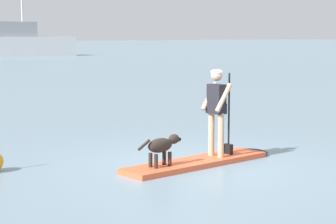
% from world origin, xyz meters
% --- Properties ---
extents(ground_plane, '(400.00, 400.00, 0.00)m').
position_xyz_m(ground_plane, '(0.00, 0.00, 0.00)').
color(ground_plane, slate).
extents(paddleboard, '(3.51, 1.22, 0.10)m').
position_xyz_m(paddleboard, '(0.23, 0.03, 0.05)').
color(paddleboard, '#E55933').
rests_on(paddleboard, ground_plane).
extents(person_paddler, '(0.64, 0.53, 1.68)m').
position_xyz_m(person_paddler, '(0.53, 0.08, 1.08)').
color(person_paddler, tan).
rests_on(person_paddler, paddleboard).
extents(dog, '(1.00, 0.30, 0.55)m').
position_xyz_m(dog, '(-0.83, -0.13, 0.47)').
color(dog, '#2D231E').
rests_on(dog, paddleboard).
extents(moored_boat_far_starboard, '(12.55, 3.82, 10.59)m').
position_xyz_m(moored_boat_far_starboard, '(15.56, 57.20, 1.46)').
color(moored_boat_far_starboard, silver).
rests_on(moored_boat_far_starboard, ground_plane).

